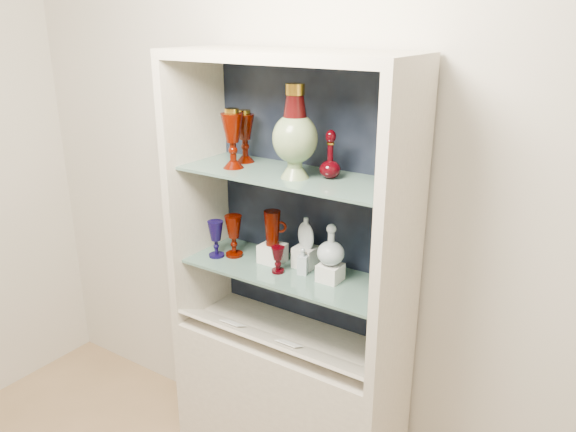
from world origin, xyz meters
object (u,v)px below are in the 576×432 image
Objects in this scene: clear_square_bottle at (303,261)px; cameo_medallion at (395,254)px; cobalt_goblet at (216,239)px; clear_round_decanter at (331,246)px; ruby_goblet_small at (278,260)px; ruby_goblet_tall at (234,236)px; pedestal_lamp_left at (245,136)px; lidded_bowl at (392,181)px; enamel_urn at (295,132)px; ruby_pitcher at (272,228)px; ruby_decanter_a at (330,151)px; pedestal_lamp_right at (233,139)px; ruby_decanter_b at (392,159)px; flat_flask at (306,232)px.

clear_square_bottle is 0.40m from cameo_medallion.
clear_round_decanter is (0.54, 0.07, 0.07)m from cobalt_goblet.
ruby_goblet_small is (0.32, 0.01, -0.03)m from cobalt_goblet.
clear_square_bottle is at bearing 1.44° from ruby_goblet_tall.
pedestal_lamp_left is 0.47m from cobalt_goblet.
lidded_bowl reaches higher than clear_round_decanter.
enamel_urn is 2.33× the size of ruby_pitcher.
ruby_decanter_a is at bearing 142.22° from clear_round_decanter.
lidded_bowl is (0.69, 0.02, -0.07)m from pedestal_lamp_right.
cobalt_goblet reaches higher than clear_square_bottle.
pedestal_lamp_left is 0.41m from ruby_pitcher.
lidded_bowl is (0.40, 0.01, -0.13)m from enamel_urn.
clear_square_bottle is (0.17, -0.03, -0.10)m from ruby_pitcher.
pedestal_lamp_right is 2.01× the size of cameo_medallion.
cobalt_goblet is at bearing -170.84° from ruby_decanter_a.
cameo_medallion is at bearing 5.12° from ruby_decanter_a.
ruby_decanter_b is at bearing 19.98° from enamel_urn.
ruby_decanter_a is 0.69m from cobalt_goblet.
ruby_goblet_tall reaches higher than ruby_goblet_small.
flat_flask reaches higher than ruby_goblet_tall.
ruby_goblet_tall is (-0.68, -0.09, -0.42)m from ruby_decanter_b.
cameo_medallion is at bearing 7.76° from cobalt_goblet.
ruby_goblet_small is at bearing -166.72° from clear_round_decanter.
ruby_decanter_a is 1.55× the size of flat_flask.
cameo_medallion is (0.39, 0.09, -0.44)m from enamel_urn.
cobalt_goblet reaches higher than ruby_goblet_small.
pedestal_lamp_left is 1.34× the size of cobalt_goblet.
lidded_bowl is 0.56m from clear_square_bottle.
clear_round_decanter is at bearing 6.90° from cobalt_goblet.
ruby_decanter_b is 1.61× the size of clear_square_bottle.
ruby_decanter_a is (0.12, 0.07, -0.07)m from enamel_urn.
ruby_goblet_tall reaches higher than cobalt_goblet.
ruby_decanter_b is 0.87m from cobalt_goblet.
flat_flask reaches higher than cameo_medallion.
pedestal_lamp_left is 1.35× the size of clear_round_decanter.
flat_flask is 0.82× the size of clear_round_decanter.
ruby_goblet_small is at bearing -163.06° from ruby_decanter_b.
pedestal_lamp_right is 0.42m from ruby_decanter_a.
pedestal_lamp_left is at bearing 174.18° from clear_round_decanter.
pedestal_lamp_right is at bearing -171.96° from clear_round_decanter.
lidded_bowl is at bearing -11.78° from ruby_decanter_a.
ruby_pitcher is at bearing 20.14° from cobalt_goblet.
pedestal_lamp_right is at bearing -153.98° from cameo_medallion.
pedestal_lamp_left is at bearing -158.96° from flat_flask.
lidded_bowl is at bearing -29.39° from ruby_pitcher.
pedestal_lamp_right is 0.53m from ruby_goblet_small.
lidded_bowl is at bearing 1.79° from cobalt_goblet.
clear_square_bottle is at bearing 9.88° from pedestal_lamp_right.
clear_round_decanter is (0.48, 0.02, 0.06)m from ruby_goblet_tall.
pedestal_lamp_right is 0.42m from ruby_pitcher.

